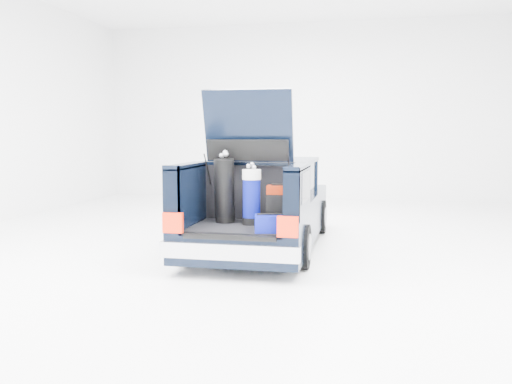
% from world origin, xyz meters
% --- Properties ---
extents(ground, '(14.00, 14.00, 0.00)m').
position_xyz_m(ground, '(0.00, 0.00, 0.00)').
color(ground, white).
rests_on(ground, ground).
extents(car, '(1.87, 4.65, 2.47)m').
position_xyz_m(car, '(-0.00, 0.11, 0.67)').
color(car, black).
rests_on(car, ground).
extents(red_suitcase, '(0.36, 0.25, 0.57)m').
position_xyz_m(red_suitcase, '(0.49, -1.29, 0.87)').
color(red_suitcase, maroon).
rests_on(red_suitcase, car).
extents(black_golf_bag, '(0.29, 0.35, 1.01)m').
position_xyz_m(black_golf_bag, '(-0.29, -1.29, 1.06)').
color(black_golf_bag, black).
rests_on(black_golf_bag, car).
extents(blue_golf_bag, '(0.33, 0.33, 0.86)m').
position_xyz_m(blue_golf_bag, '(0.12, -1.37, 0.99)').
color(blue_golf_bag, black).
rests_on(blue_golf_bag, car).
extents(blue_duffel, '(0.50, 0.38, 0.24)m').
position_xyz_m(blue_duffel, '(0.50, -1.88, 0.71)').
color(blue_duffel, '#040A70').
rests_on(blue_duffel, car).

